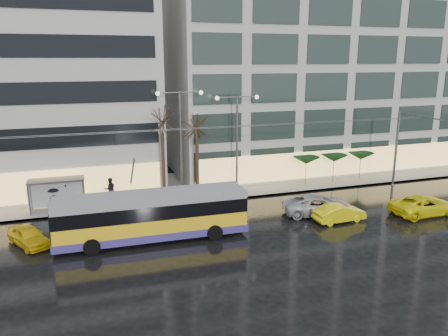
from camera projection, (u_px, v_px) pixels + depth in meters
name	position (u px, v px, depth m)	size (l,w,h in m)	color
ground	(189.00, 252.00, 27.16)	(140.00, 140.00, 0.00)	black
sidewalk	(175.00, 187.00, 40.65)	(80.00, 10.00, 0.15)	gray
kerb	(187.00, 204.00, 36.09)	(80.00, 0.10, 0.15)	slate
building_right	(316.00, 50.00, 47.33)	(32.00, 14.00, 25.00)	#B0ADA8
trolleybus	(152.00, 217.00, 28.76)	(12.53, 4.98, 5.79)	yellow
catenary	(176.00, 158.00, 33.75)	(42.24, 5.12, 7.00)	#595B60
bus_shelter	(52.00, 187.00, 34.01)	(4.20, 1.60, 2.51)	#595B60
street_lamp_near	(181.00, 130.00, 36.27)	(3.96, 0.36, 9.03)	#595B60
street_lamp_far	(237.00, 130.00, 37.84)	(3.96, 0.36, 8.53)	#595B60
tree_a	(162.00, 117.00, 35.73)	(3.20, 3.20, 8.40)	black
tree_b	(197.00, 123.00, 36.99)	(3.20, 3.20, 7.70)	black
parasol_a	(306.00, 160.00, 40.93)	(2.50, 2.50, 2.65)	#595B60
parasol_b	(334.00, 158.00, 41.83)	(2.50, 2.50, 2.65)	#595B60
parasol_c	(361.00, 156.00, 42.74)	(2.50, 2.50, 2.65)	#595B60
taxi_a	(28.00, 236.00, 28.05)	(1.51, 3.76, 1.28)	#DDB80B
taxi_b	(339.00, 213.00, 32.18)	(1.38, 3.95, 1.30)	yellow
taxi_c	(424.00, 205.00, 33.63)	(2.47, 5.36, 1.49)	#FFF00D
sedan_silver	(318.00, 205.00, 33.62)	(2.52, 5.46, 1.52)	#B9B8BE
pedestrian_a	(66.00, 189.00, 35.01)	(1.11, 1.13, 2.19)	black
pedestrian_b	(110.00, 189.00, 36.50)	(1.03, 0.85, 1.94)	black
pedestrian_c	(54.00, 201.00, 33.04)	(1.10, 0.98, 2.11)	black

